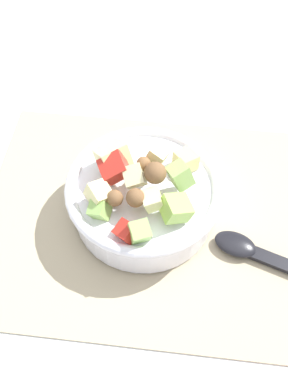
{
  "coord_description": "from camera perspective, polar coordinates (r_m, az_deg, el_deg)",
  "views": [
    {
      "loc": [
        -0.03,
        0.35,
        0.56
      ],
      "look_at": [
        0.01,
        -0.01,
        0.05
      ],
      "focal_mm": 43.51,
      "sensor_mm": 36.0,
      "label": 1
    }
  ],
  "objects": [
    {
      "name": "placemat",
      "position": [
        0.65,
        1.21,
        -3.11
      ],
      "size": [
        0.48,
        0.37,
        0.01
      ],
      "primitive_type": "cube",
      "color": "tan",
      "rests_on": "ground_plane"
    },
    {
      "name": "serving_spoon",
      "position": [
        0.63,
        14.37,
        -7.56
      ],
      "size": [
        0.2,
        0.09,
        0.01
      ],
      "color": "black",
      "rests_on": "placemat"
    },
    {
      "name": "ground_plane",
      "position": [
        0.66,
        1.21,
        -3.25
      ],
      "size": [
        2.4,
        2.4,
        0.0
      ],
      "primitive_type": "plane",
      "color": "silver"
    },
    {
      "name": "salad_bowl",
      "position": [
        0.62,
        -0.05,
        -0.43
      ],
      "size": [
        0.21,
        0.21,
        0.12
      ],
      "color": "white",
      "rests_on": "placemat"
    }
  ]
}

